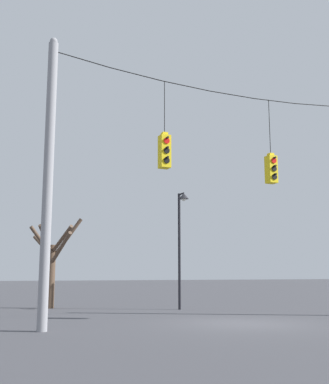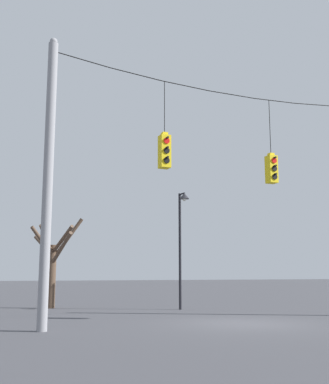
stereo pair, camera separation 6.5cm
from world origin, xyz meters
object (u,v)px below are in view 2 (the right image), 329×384
Objects in this scene: street_lamp at (182,225)px; traffic_light_near_left_pole at (164,151)px; bare_tree at (53,261)px; utility_pole_left at (48,178)px; traffic_light_over_intersection at (271,169)px.

traffic_light_near_left_pole is at bearing -119.99° from street_lamp.
bare_tree is (-5.19, 3.17, -1.61)m from street_lamp.
traffic_light_over_intersection is (7.91, -0.00, 0.95)m from utility_pole_left.
street_lamp is at bearing -31.44° from bare_tree.
utility_pole_left is 2.07× the size of bare_tree.
traffic_light_near_left_pole reaches higher than street_lamp.
traffic_light_over_intersection is 0.74× the size of bare_tree.
utility_pole_left is 7.97m from traffic_light_over_intersection.
bare_tree is at bearing 101.74° from traffic_light_near_left_pole.
utility_pole_left is at bearing -140.68° from street_lamp.
traffic_light_over_intersection is 6.04m from street_lamp.
street_lamp is 1.25× the size of bare_tree.
utility_pole_left is 2.94× the size of traffic_light_near_left_pole.
traffic_light_near_left_pole is at bearing -180.00° from traffic_light_over_intersection.
traffic_light_near_left_pole is 0.71× the size of bare_tree.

